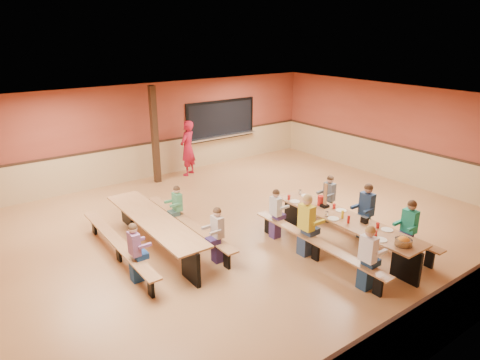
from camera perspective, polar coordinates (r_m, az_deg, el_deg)
ground at (r=10.35m, az=0.84°, el=-6.61°), size 12.00×12.00×0.00m
room_envelope at (r=10.06m, az=0.86°, el=-3.07°), size 12.04×10.04×3.02m
kitchen_pass_through at (r=15.16m, az=-2.54°, el=7.78°), size 2.78×0.28×1.38m
structural_post at (r=13.35m, az=-11.29°, el=5.87°), size 0.18×0.18×3.00m
cafeteria_table_main at (r=9.52m, az=13.65°, el=-6.10°), size 1.91×3.70×0.74m
cafeteria_table_second at (r=9.41m, az=-11.35°, el=-6.22°), size 1.91×3.70×0.74m
seated_child_white_left at (r=8.20m, az=16.61°, el=-9.96°), size 0.39×0.32×1.25m
seated_adult_yellow at (r=9.09m, az=8.81°, el=-6.02°), size 0.43×0.35×1.34m
seated_child_grey_left at (r=9.77m, az=4.75°, el=-4.56°), size 0.34×0.28×1.16m
seated_child_teal_right at (r=9.57m, az=21.56°, el=-6.15°), size 0.39×0.32×1.26m
seated_child_navy_right at (r=10.11m, az=16.47°, el=-4.06°), size 0.41×0.34×1.30m
seated_child_char_right at (r=10.78m, az=11.77°, el=-2.49°), size 0.36×0.29×1.18m
seated_child_purple_sec at (r=8.35m, az=-13.83°, el=-9.44°), size 0.35×0.29×1.18m
seated_child_green_sec at (r=10.12m, az=-8.32°, el=-3.91°), size 0.33×0.27×1.13m
seated_child_tan_sec at (r=8.76m, az=-3.01°, el=-7.37°), size 0.36×0.29×1.18m
standing_woman at (r=14.03m, az=-6.99°, el=4.24°), size 0.79×0.71×1.81m
punch_pitcher at (r=9.95m, az=10.72°, el=-2.71°), size 0.16×0.16×0.22m
chip_bowl at (r=8.59m, az=20.97°, el=-7.66°), size 0.32×0.32×0.15m
napkin_dispenser at (r=9.28m, az=16.28°, el=-5.13°), size 0.10×0.14×0.13m
condiment_mustard at (r=9.38m, az=13.51°, el=-4.47°), size 0.06×0.06×0.17m
condiment_ketchup at (r=9.18m, az=14.28°, el=-5.09°), size 0.06×0.06×0.17m
table_paddle at (r=9.84m, az=11.25°, el=-2.82°), size 0.16×0.16×0.56m
place_settings at (r=9.41m, az=13.78°, el=-4.62°), size 0.65×3.30×0.11m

